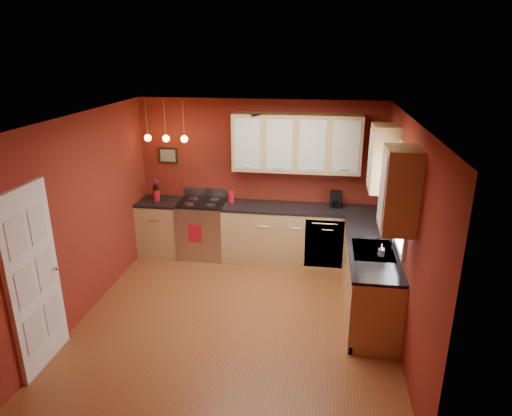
# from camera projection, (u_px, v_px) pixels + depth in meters

# --- Properties ---
(floor) EXTENTS (4.20, 4.20, 0.00)m
(floor) POSITION_uv_depth(u_px,v_px,m) (238.00, 316.00, 6.03)
(floor) COLOR brown
(floor) RESTS_ON ground
(ceiling) EXTENTS (4.00, 4.20, 0.02)m
(ceiling) POSITION_uv_depth(u_px,v_px,m) (235.00, 118.00, 5.17)
(ceiling) COLOR silver
(ceiling) RESTS_ON wall_back
(wall_back) EXTENTS (4.00, 0.02, 2.60)m
(wall_back) POSITION_uv_depth(u_px,v_px,m) (260.00, 179.00, 7.56)
(wall_back) COLOR maroon
(wall_back) RESTS_ON floor
(wall_front) EXTENTS (4.00, 0.02, 2.60)m
(wall_front) POSITION_uv_depth(u_px,v_px,m) (187.00, 320.00, 3.64)
(wall_front) COLOR maroon
(wall_front) RESTS_ON floor
(wall_left) EXTENTS (0.02, 4.20, 2.60)m
(wall_left) POSITION_uv_depth(u_px,v_px,m) (84.00, 216.00, 5.87)
(wall_left) COLOR maroon
(wall_left) RESTS_ON floor
(wall_right) EXTENTS (0.02, 4.20, 2.60)m
(wall_right) POSITION_uv_depth(u_px,v_px,m) (404.00, 234.00, 5.32)
(wall_right) COLOR maroon
(wall_right) RESTS_ON floor
(base_cabinets_back_left) EXTENTS (0.70, 0.60, 0.90)m
(base_cabinets_back_left) POSITION_uv_depth(u_px,v_px,m) (162.00, 228.00, 7.79)
(base_cabinets_back_left) COLOR tan
(base_cabinets_back_left) RESTS_ON floor
(base_cabinets_back_right) EXTENTS (2.54, 0.60, 0.90)m
(base_cabinets_back_right) POSITION_uv_depth(u_px,v_px,m) (301.00, 236.00, 7.46)
(base_cabinets_back_right) COLOR tan
(base_cabinets_back_right) RESTS_ON floor
(base_cabinets_right) EXTENTS (0.60, 2.10, 0.90)m
(base_cabinets_right) POSITION_uv_depth(u_px,v_px,m) (369.00, 279.00, 6.07)
(base_cabinets_right) COLOR tan
(base_cabinets_right) RESTS_ON floor
(counter_back_left) EXTENTS (0.70, 0.62, 0.04)m
(counter_back_left) POSITION_uv_depth(u_px,v_px,m) (160.00, 202.00, 7.63)
(counter_back_left) COLOR black
(counter_back_left) RESTS_ON base_cabinets_back_left
(counter_back_right) EXTENTS (2.54, 0.62, 0.04)m
(counter_back_right) POSITION_uv_depth(u_px,v_px,m) (302.00, 209.00, 7.30)
(counter_back_right) COLOR black
(counter_back_right) RESTS_ON base_cabinets_back_right
(counter_right) EXTENTS (0.62, 2.10, 0.04)m
(counter_right) POSITION_uv_depth(u_px,v_px,m) (372.00, 246.00, 5.91)
(counter_right) COLOR black
(counter_right) RESTS_ON base_cabinets_right
(gas_range) EXTENTS (0.76, 0.64, 1.11)m
(gas_range) POSITION_uv_depth(u_px,v_px,m) (203.00, 228.00, 7.68)
(gas_range) COLOR #AEAEB3
(gas_range) RESTS_ON floor
(dishwasher_front) EXTENTS (0.60, 0.02, 0.80)m
(dishwasher_front) POSITION_uv_depth(u_px,v_px,m) (324.00, 244.00, 7.14)
(dishwasher_front) COLOR #AEAEB3
(dishwasher_front) RESTS_ON base_cabinets_back_right
(sink) EXTENTS (0.50, 0.70, 0.33)m
(sink) POSITION_uv_depth(u_px,v_px,m) (373.00, 252.00, 5.77)
(sink) COLOR gray
(sink) RESTS_ON counter_right
(window) EXTENTS (0.06, 1.02, 1.22)m
(window) POSITION_uv_depth(u_px,v_px,m) (402.00, 194.00, 5.48)
(window) COLOR white
(window) RESTS_ON wall_right
(door_left_wall) EXTENTS (0.12, 0.82, 2.05)m
(door_left_wall) POSITION_uv_depth(u_px,v_px,m) (33.00, 280.00, 4.84)
(door_left_wall) COLOR white
(door_left_wall) RESTS_ON floor
(upper_cabinets_back) EXTENTS (2.00, 0.35, 0.90)m
(upper_cabinets_back) POSITION_uv_depth(u_px,v_px,m) (296.00, 143.00, 7.10)
(upper_cabinets_back) COLOR tan
(upper_cabinets_back) RESTS_ON wall_back
(upper_cabinets_right) EXTENTS (0.35, 1.95, 0.90)m
(upper_cabinets_right) POSITION_uv_depth(u_px,v_px,m) (391.00, 172.00, 5.43)
(upper_cabinets_right) COLOR tan
(upper_cabinets_right) RESTS_ON wall_right
(wall_picture) EXTENTS (0.32, 0.03, 0.26)m
(wall_picture) POSITION_uv_depth(u_px,v_px,m) (168.00, 155.00, 7.63)
(wall_picture) COLOR black
(wall_picture) RESTS_ON wall_back
(pendant_lights) EXTENTS (0.71, 0.11, 0.66)m
(pendant_lights) POSITION_uv_depth(u_px,v_px,m) (166.00, 138.00, 7.19)
(pendant_lights) COLOR gray
(pendant_lights) RESTS_ON ceiling
(red_canister) EXTENTS (0.12, 0.12, 0.18)m
(red_canister) POSITION_uv_depth(u_px,v_px,m) (231.00, 197.00, 7.52)
(red_canister) COLOR #A8121E
(red_canister) RESTS_ON counter_back_right
(red_vase) EXTENTS (0.11, 0.11, 0.18)m
(red_vase) POSITION_uv_depth(u_px,v_px,m) (156.00, 195.00, 7.60)
(red_vase) COLOR #A8121E
(red_vase) RESTS_ON counter_back_left
(flowers) EXTENTS (0.13, 0.13, 0.20)m
(flowers) POSITION_uv_depth(u_px,v_px,m) (156.00, 186.00, 7.55)
(flowers) COLOR #A8121E
(flowers) RESTS_ON red_vase
(coffee_maker) EXTENTS (0.20, 0.19, 0.26)m
(coffee_maker) POSITION_uv_depth(u_px,v_px,m) (336.00, 200.00, 7.29)
(coffee_maker) COLOR black
(coffee_maker) RESTS_ON counter_back_right
(soap_pump) EXTENTS (0.09, 0.09, 0.18)m
(soap_pump) POSITION_uv_depth(u_px,v_px,m) (381.00, 251.00, 5.51)
(soap_pump) COLOR white
(soap_pump) RESTS_ON counter_right
(dish_towel) EXTENTS (0.22, 0.02, 0.30)m
(dish_towel) POSITION_uv_depth(u_px,v_px,m) (195.00, 233.00, 7.36)
(dish_towel) COLOR #A8121E
(dish_towel) RESTS_ON gas_range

